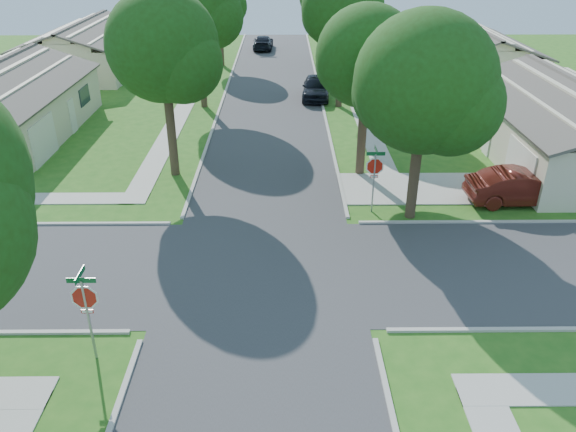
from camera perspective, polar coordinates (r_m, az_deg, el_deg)
The scene contains 19 objects.
ground at distance 20.76m, azimuth -2.65°, elevation -5.46°, with size 100.00×100.00×0.00m, color #28601A.
road_ns at distance 20.76m, azimuth -2.65°, elevation -5.45°, with size 7.00×100.00×0.02m, color #333335.
sidewalk_ne at distance 45.17m, azimuth 6.39°, elevation 12.84°, with size 1.20×40.00×0.04m, color #9E9B91.
sidewalk_nw at distance 45.38m, azimuth -9.49°, elevation 12.71°, with size 1.20×40.00×0.04m, color #9E9B91.
driveway at distance 27.90m, azimuth 14.29°, elevation 2.77°, with size 8.80×3.60×0.05m, color #9E9B91.
stop_sign_sw at distance 16.65m, azimuth -19.90°, elevation -8.14°, with size 1.05×0.80×2.98m.
stop_sign_ne at distance 24.29m, azimuth 8.79°, elevation 4.75°, with size 1.05×0.80×2.98m.
tree_e_near at distance 27.31m, azimuth 8.10°, elevation 15.28°, with size 4.97×4.80×8.28m.
tree_e_mid at distance 38.96m, azimuth 5.65°, elevation 19.90°, with size 5.59×5.40×9.21m.
tree_w_near at distance 27.47m, azimuth -12.43°, elevation 16.01°, with size 5.38×5.20×8.97m.
tree_w_mid at distance 39.11m, azimuth -9.07°, elevation 20.09°, with size 5.80×5.60×9.56m.
tree_w_far at distance 52.04m, azimuth -6.99°, elevation 20.88°, with size 4.76×4.60×8.04m.
tree_ne_corner at distance 23.05m, azimuth 13.79°, elevation 12.41°, with size 5.80×5.60×8.66m.
house_ne_near at distance 33.67m, azimuth 26.58°, elevation 7.68°, with size 8.42×13.60×4.23m.
house_ne_far at distance 49.81m, azimuth 17.86°, elevation 14.87°, with size 8.42×13.60×4.23m.
house_nw_far at distance 53.10m, azimuth -19.68°, elevation 15.32°, with size 8.42×13.60×4.23m.
car_driveway at distance 27.38m, azimuth 22.56°, elevation 2.73°, with size 1.67×4.78×1.58m, color #4E1610.
car_curb_east at distance 41.93m, azimuth 2.85°, elevation 12.95°, with size 1.92×4.76×1.62m, color black.
car_curb_west at distance 59.87m, azimuth -2.54°, elevation 17.20°, with size 1.89×4.66×1.35m, color black.
Camera 1 is at (0.80, -17.43, 11.26)m, focal length 35.00 mm.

